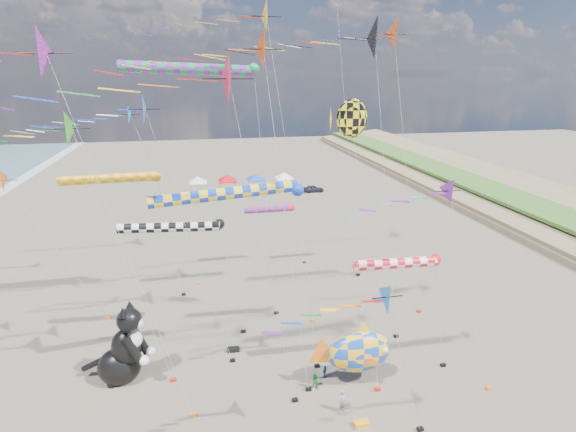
% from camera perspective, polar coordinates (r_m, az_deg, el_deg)
% --- Properties ---
extents(delta_kite_0, '(11.33, 2.22, 24.66)m').
position_cam_1_polar(delta_kite_0, '(32.63, -3.58, 23.53)').
color(delta_kite_0, '#FFAF16').
rests_on(delta_kite_0, ground).
extents(delta_kite_1, '(9.97, 1.90, 13.56)m').
position_cam_1_polar(delta_kite_1, '(38.96, -31.10, 3.87)').
color(delta_kite_1, '#FF4F0B').
rests_on(delta_kite_1, ground).
extents(delta_kite_2, '(11.76, 2.21, 18.13)m').
position_cam_1_polar(delta_kite_2, '(27.62, -26.21, 9.32)').
color(delta_kite_2, green).
rests_on(delta_kite_2, ground).
extents(delta_kite_4, '(13.64, 2.89, 23.46)m').
position_cam_1_polar(delta_kite_4, '(30.50, 9.47, 21.03)').
color(delta_kite_4, black).
rests_on(delta_kite_4, ground).
extents(delta_kite_5, '(11.46, 1.73, 17.46)m').
position_cam_1_polar(delta_kite_5, '(41.81, -20.13, 11.51)').
color(delta_kite_5, '#107DCE').
rests_on(delta_kite_5, ground).
extents(delta_kite_6, '(14.93, 2.83, 21.10)m').
position_cam_1_polar(delta_kite_6, '(23.01, -10.96, 16.32)').
color(delta_kite_6, red).
rests_on(delta_kite_6, ground).
extents(delta_kite_7, '(10.72, 2.24, 22.23)m').
position_cam_1_polar(delta_kite_7, '(23.98, -6.15, 19.84)').
color(delta_kite_7, '#E03D04').
rests_on(delta_kite_7, ground).
extents(delta_kite_8, '(10.05, 1.68, 14.26)m').
position_cam_1_polar(delta_kite_8, '(25.96, 18.55, 1.45)').
color(delta_kite_8, '#7D1D98').
rests_on(delta_kite_8, ground).
extents(delta_kite_9, '(13.30, 2.45, 23.90)m').
position_cam_1_polar(delta_kite_9, '(34.56, 12.18, 21.45)').
color(delta_kite_9, '#C54B16').
rests_on(delta_kite_9, ground).
extents(delta_kite_10, '(8.23, 1.78, 10.45)m').
position_cam_1_polar(delta_kite_10, '(23.48, 11.13, -9.66)').
color(delta_kite_10, blue).
rests_on(delta_kite_10, ground).
extents(delta_kite_11, '(10.48, 1.97, 18.97)m').
position_cam_1_polar(delta_kite_11, '(28.19, -18.18, 12.28)').
color(delta_kite_11, blue).
rests_on(delta_kite_11, ground).
extents(delta_kite_12, '(13.34, 2.66, 22.18)m').
position_cam_1_polar(delta_kite_12, '(23.84, -28.51, 17.46)').
color(delta_kite_12, '#8F1D96').
rests_on(delta_kite_12, ground).
extents(windsock_0, '(8.88, 0.77, 9.69)m').
position_cam_1_polar(windsock_0, '(33.39, -14.18, -1.41)').
color(windsock_0, black).
rests_on(windsock_0, ground).
extents(windsock_1, '(11.03, 0.86, 20.61)m').
position_cam_1_polar(windsock_1, '(33.98, -11.79, 17.72)').
color(windsock_1, '#178244').
rests_on(windsock_1, ground).
extents(windsock_2, '(7.20, 0.73, 8.71)m').
position_cam_1_polar(windsock_2, '(29.68, 14.16, -5.85)').
color(windsock_2, red).
rests_on(windsock_2, ground).
extents(windsock_3, '(6.62, 0.71, 6.79)m').
position_cam_1_polar(windsock_3, '(46.71, -2.10, 0.84)').
color(windsock_3, red).
rests_on(windsock_3, ground).
extents(windsock_4, '(10.58, 0.79, 13.42)m').
position_cam_1_polar(windsock_4, '(27.04, -7.13, 2.78)').
color(windsock_4, '#1337C1').
rests_on(windsock_4, ground).
extents(windsock_5, '(9.51, 0.83, 11.86)m').
position_cam_1_polar(windsock_5, '(40.59, -21.27, 4.40)').
color(windsock_5, orange).
rests_on(windsock_5, ground).
extents(angelfish_kite, '(3.74, 3.02, 18.24)m').
position_cam_1_polar(angelfish_kite, '(31.63, 7.78, 11.91)').
color(angelfish_kite, yellow).
rests_on(angelfish_kite, ground).
extents(cat_inflatable, '(4.77, 3.39, 5.83)m').
position_cam_1_polar(cat_inflatable, '(32.72, -20.38, -14.76)').
color(cat_inflatable, black).
rests_on(cat_inflatable, ground).
extents(fish_inflatable, '(5.83, 2.18, 4.67)m').
position_cam_1_polar(fish_inflatable, '(31.09, 8.97, -16.64)').
color(fish_inflatable, blue).
rests_on(fish_inflatable, ground).
extents(person_adult, '(0.64, 0.52, 1.53)m').
position_cam_1_polar(person_adult, '(29.82, 6.97, -22.29)').
color(person_adult, gray).
rests_on(person_adult, ground).
extents(child_green, '(0.75, 0.71, 1.22)m').
position_cam_1_polar(child_green, '(31.39, 3.49, -20.19)').
color(child_green, '#1F7233').
rests_on(child_green, ground).
extents(child_blue, '(0.53, 0.56, 0.93)m').
position_cam_1_polar(child_blue, '(32.48, 4.71, -19.07)').
color(child_blue, '#2E57AF').
rests_on(child_blue, ground).
extents(kite_bag_0, '(0.90, 0.44, 0.30)m').
position_cam_1_polar(kite_bag_0, '(35.26, -6.95, -16.48)').
color(kite_bag_0, black).
rests_on(kite_bag_0, ground).
extents(kite_bag_1, '(0.90, 0.44, 0.30)m').
position_cam_1_polar(kite_bag_1, '(42.48, 11.58, -10.40)').
color(kite_bag_1, blue).
rests_on(kite_bag_1, ground).
extents(kite_bag_2, '(0.90, 0.44, 0.30)m').
position_cam_1_polar(kite_bag_2, '(29.46, 9.32, -24.58)').
color(kite_bag_2, '#FCA415').
rests_on(kite_bag_2, ground).
extents(tent_row, '(19.20, 4.20, 3.80)m').
position_cam_1_polar(tent_row, '(78.28, -5.89, 5.18)').
color(tent_row, silver).
rests_on(tent_row, ground).
extents(parked_car, '(3.64, 1.59, 1.22)m').
position_cam_1_polar(parked_car, '(79.11, 3.25, 3.48)').
color(parked_car, '#26262D').
rests_on(parked_car, ground).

